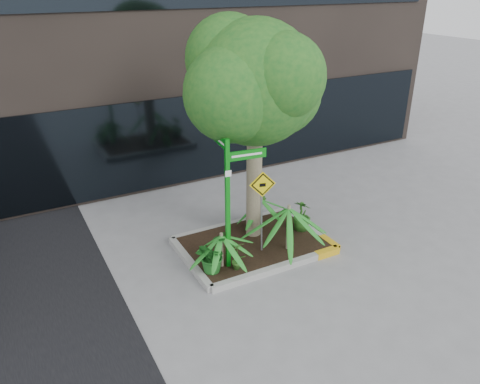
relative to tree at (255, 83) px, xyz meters
name	(u,v)px	position (x,y,z in m)	size (l,w,h in m)	color
ground	(252,256)	(-0.40, -0.67, -3.74)	(80.00, 80.00, 0.00)	gray
planter	(255,244)	(-0.17, -0.40, -3.64)	(3.35, 2.36, 0.15)	#9E9E99
tree	(255,83)	(0.00, 0.00, 0.00)	(3.42, 3.03, 5.13)	gray
palm_front	(289,208)	(0.34, -0.98, -2.57)	(1.23, 1.23, 1.37)	gray
palm_left	(221,235)	(-1.28, -0.92, -2.85)	(0.90, 0.90, 1.00)	gray
palm_back	(261,200)	(0.28, 0.11, -2.82)	(0.93, 0.93, 1.03)	gray
shrub_a	(211,254)	(-1.55, -0.96, -3.21)	(0.70, 0.70, 0.78)	#195A1C
shrub_b	(302,215)	(1.12, -0.40, -3.21)	(0.43, 0.43, 0.78)	#275F1C
shrub_c	(237,255)	(-1.05, -1.16, -3.27)	(0.34, 0.34, 0.65)	#2E5F1D
shrub_d	(258,208)	(0.41, 0.47, -3.22)	(0.41, 0.41, 0.75)	#2F691E
street_sign_post	(229,192)	(-1.09, -0.92, -1.90)	(0.88, 0.92, 2.98)	#0B8314
cattle_sign	(262,198)	(-0.20, -0.72, -2.31)	(0.57, 0.19, 1.89)	slate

